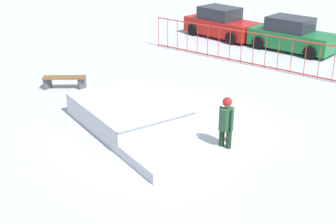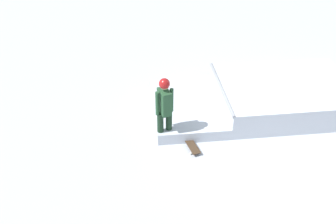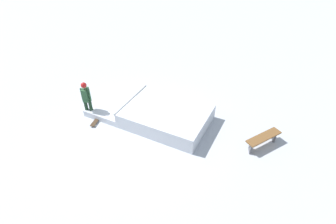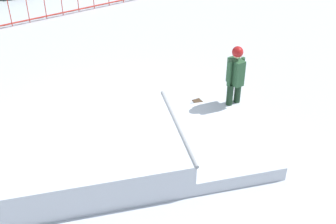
# 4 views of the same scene
# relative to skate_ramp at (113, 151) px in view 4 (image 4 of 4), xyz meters

# --- Properties ---
(ground_plane) EXTENTS (60.00, 60.00, 0.00)m
(ground_plane) POSITION_rel_skate_ramp_xyz_m (0.57, 0.63, -0.32)
(ground_plane) COLOR #B2B7C1
(skate_ramp) EXTENTS (5.94, 4.16, 0.74)m
(skate_ramp) POSITION_rel_skate_ramp_xyz_m (0.00, 0.00, 0.00)
(skate_ramp) COLOR silver
(skate_ramp) RESTS_ON ground
(skater) EXTENTS (0.44, 0.38, 1.73)m
(skater) POSITION_rel_skate_ramp_xyz_m (3.13, 0.12, 0.69)
(skater) COLOR black
(skater) RESTS_ON ground
(skateboard) EXTENTS (0.31, 0.81, 0.09)m
(skateboard) POSITION_rel_skate_ramp_xyz_m (2.66, 0.59, -0.24)
(skateboard) COLOR #3F2D1E
(skateboard) RESTS_ON ground
(perimeter_fence) EXTENTS (12.37, 0.07, 1.50)m
(perimeter_fence) POSITION_rel_skate_ramp_xyz_m (0.57, 7.98, 0.45)
(perimeter_fence) COLOR #B22D23
(perimeter_fence) RESTS_ON ground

